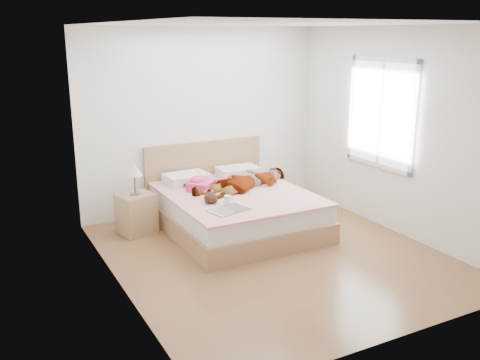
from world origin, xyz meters
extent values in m
plane|color=#4D2A18|center=(0.00, 0.00, 0.00)|extent=(4.00, 4.00, 0.00)
imported|color=silver|center=(0.22, 1.13, 0.62)|extent=(1.67, 1.05, 0.22)
ellipsoid|color=black|center=(-0.35, 1.58, 0.55)|extent=(0.51, 0.58, 0.07)
cube|color=silver|center=(-0.28, 1.53, 0.68)|extent=(0.07, 0.10, 0.05)
plane|color=white|center=(0.00, 0.00, 2.60)|extent=(4.00, 4.00, 0.00)
plane|color=silver|center=(0.00, 2.00, 1.30)|extent=(3.60, 0.00, 3.60)
plane|color=silver|center=(0.00, -2.00, 1.30)|extent=(3.60, 0.00, 3.60)
plane|color=silver|center=(-1.80, 0.00, 1.30)|extent=(0.00, 4.00, 4.00)
plane|color=silver|center=(1.80, 0.00, 1.30)|extent=(0.00, 4.00, 4.00)
cube|color=white|center=(1.78, 0.30, 1.50)|extent=(0.02, 1.10, 1.30)
cube|color=silver|center=(1.78, -0.28, 1.50)|extent=(0.04, 0.06, 1.42)
cube|color=silver|center=(1.78, 0.88, 1.50)|extent=(0.04, 0.06, 1.42)
cube|color=silver|center=(1.78, 0.30, 0.82)|extent=(0.04, 1.22, 0.06)
cube|color=silver|center=(1.78, 0.30, 2.18)|extent=(0.04, 1.22, 0.06)
cube|color=silver|center=(1.77, 0.30, 1.50)|extent=(0.03, 0.04, 1.30)
cube|color=brown|center=(0.00, 0.95, 0.13)|extent=(1.78, 2.08, 0.26)
cube|color=silver|center=(0.00, 0.95, 0.37)|extent=(1.70, 2.00, 0.22)
cube|color=silver|center=(0.00, 0.95, 0.49)|extent=(1.74, 2.04, 0.03)
cube|color=brown|center=(0.00, 1.96, 0.50)|extent=(1.80, 0.07, 1.00)
cube|color=white|center=(-0.40, 1.67, 0.57)|extent=(0.61, 0.44, 0.13)
cube|color=white|center=(0.40, 1.67, 0.57)|extent=(0.60, 0.43, 0.13)
cube|color=#ED4088|center=(-0.35, 1.27, 0.57)|extent=(0.46, 0.46, 0.12)
ellipsoid|color=#F54299|center=(-0.40, 1.30, 0.65)|extent=(0.26, 0.23, 0.11)
cube|color=silver|center=(-0.41, 0.34, 0.52)|extent=(0.52, 0.40, 0.01)
cube|color=white|center=(-0.53, 0.32, 0.53)|extent=(0.29, 0.35, 0.02)
cube|color=black|center=(-0.29, 0.37, 0.53)|extent=(0.29, 0.35, 0.02)
cylinder|color=white|center=(-0.30, 0.61, 0.56)|extent=(0.08, 0.08, 0.09)
torus|color=white|center=(-0.26, 0.61, 0.56)|extent=(0.07, 0.01, 0.07)
cylinder|color=black|center=(-0.30, 0.61, 0.59)|extent=(0.07, 0.07, 0.00)
ellipsoid|color=black|center=(-0.48, 0.70, 0.58)|extent=(0.20, 0.22, 0.14)
ellipsoid|color=beige|center=(-0.49, 0.68, 0.59)|extent=(0.11, 0.12, 0.07)
sphere|color=black|center=(-0.46, 0.80, 0.59)|extent=(0.10, 0.10, 0.10)
sphere|color=pink|center=(-0.48, 0.84, 0.61)|extent=(0.04, 0.04, 0.04)
sphere|color=pink|center=(-0.41, 0.82, 0.61)|extent=(0.04, 0.04, 0.04)
ellipsoid|color=black|center=(-0.55, 0.67, 0.55)|extent=(0.05, 0.07, 0.03)
ellipsoid|color=black|center=(-0.44, 0.64, 0.55)|extent=(0.05, 0.07, 0.03)
cube|color=brown|center=(-1.20, 1.44, 0.26)|extent=(0.50, 0.47, 0.52)
cylinder|color=#4F4F4F|center=(-1.20, 1.44, 0.53)|extent=(0.16, 0.16, 0.02)
cylinder|color=#474747|center=(-1.20, 1.44, 0.66)|extent=(0.03, 0.03, 0.27)
cone|color=beige|center=(-1.20, 1.44, 0.84)|extent=(0.25, 0.25, 0.15)
camera|label=1|loc=(-3.04, -4.94, 2.52)|focal=40.00mm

